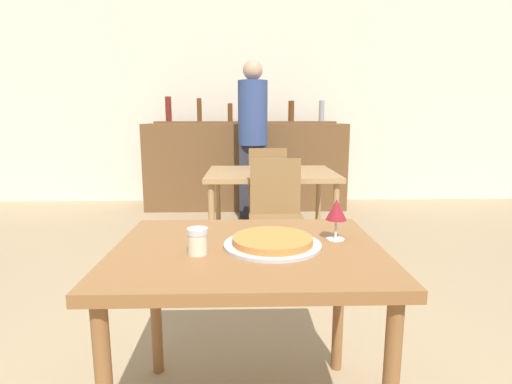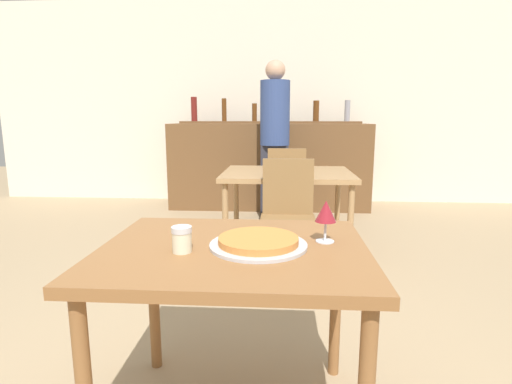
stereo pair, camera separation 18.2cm
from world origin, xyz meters
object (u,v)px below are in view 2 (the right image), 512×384
(pizza_tray, at_px, (258,243))
(wine_glass, at_px, (326,213))
(chair_far_side_front, at_px, (288,211))
(person_standing, at_px, (275,134))
(cheese_shaker, at_px, (182,239))
(chair_far_side_back, at_px, (286,184))

(pizza_tray, height_order, wine_glass, wine_glass)
(chair_far_side_front, distance_m, wine_glass, 1.43)
(chair_far_side_front, bearing_deg, person_standing, 94.26)
(person_standing, height_order, wine_glass, person_standing)
(cheese_shaker, bearing_deg, pizza_tray, 15.10)
(chair_far_side_front, bearing_deg, wine_glass, -85.09)
(chair_far_side_back, distance_m, pizza_tray, 2.70)
(chair_far_side_front, height_order, person_standing, person_standing)
(pizza_tray, relative_size, cheese_shaker, 3.89)
(chair_far_side_back, bearing_deg, wine_glass, 92.62)
(chair_far_side_back, relative_size, pizza_tray, 2.50)
(pizza_tray, bearing_deg, person_standing, 90.12)
(chair_far_side_back, relative_size, wine_glass, 5.60)
(pizza_tray, xyz_separation_m, person_standing, (-0.01, 3.29, 0.26))
(chair_far_side_front, xyz_separation_m, wine_glass, (0.12, -1.39, 0.32))
(chair_far_side_back, height_order, person_standing, person_standing)
(chair_far_side_back, bearing_deg, pizza_tray, 87.25)
(pizza_tray, height_order, person_standing, person_standing)
(pizza_tray, distance_m, wine_glass, 0.28)
(person_standing, bearing_deg, cheese_shaker, -94.35)
(chair_far_side_back, height_order, wine_glass, chair_far_side_back)
(chair_far_side_back, bearing_deg, person_standing, -77.34)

